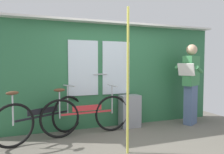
# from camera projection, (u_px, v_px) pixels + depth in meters

# --- Properties ---
(ground_plane) EXTENTS (5.98, 4.20, 0.04)m
(ground_plane) POSITION_uv_depth(u_px,v_px,m) (136.00, 149.00, 3.35)
(ground_plane) COLOR #666056
(train_door_wall) EXTENTS (4.98, 0.28, 2.17)m
(train_door_wall) POSITION_uv_depth(u_px,v_px,m) (108.00, 73.00, 4.49)
(train_door_wall) COLOR #2D6B42
(train_door_wall) RESTS_ON ground_plane
(bicycle_near_door) EXTENTS (1.56, 0.88, 0.92)m
(bicycle_near_door) POSITION_uv_depth(u_px,v_px,m) (43.00, 118.00, 3.72)
(bicycle_near_door) COLOR black
(bicycle_near_door) RESTS_ON ground_plane
(bicycle_leaning_behind) EXTENTS (1.71, 0.44, 0.91)m
(bicycle_leaning_behind) POSITION_uv_depth(u_px,v_px,m) (87.00, 115.00, 3.99)
(bicycle_leaning_behind) COLOR black
(bicycle_leaning_behind) RESTS_ON ground_plane
(passenger_reading_newspaper) EXTENTS (0.64, 0.59, 1.74)m
(passenger_reading_newspaper) POSITION_uv_depth(u_px,v_px,m) (191.00, 82.00, 4.65)
(passenger_reading_newspaper) COLOR slate
(passenger_reading_newspaper) RESTS_ON ground_plane
(trash_bin_by_wall) EXTENTS (0.41, 0.28, 0.67)m
(trash_bin_by_wall) POSITION_uv_depth(u_px,v_px,m) (130.00, 111.00, 4.47)
(trash_bin_by_wall) COLOR gray
(trash_bin_by_wall) RESTS_ON ground_plane
(handrail_pole) EXTENTS (0.04, 0.04, 2.13)m
(handrail_pole) POSITION_uv_depth(u_px,v_px,m) (128.00, 81.00, 3.10)
(handrail_pole) COLOR #C6C14C
(handrail_pole) RESTS_ON ground_plane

